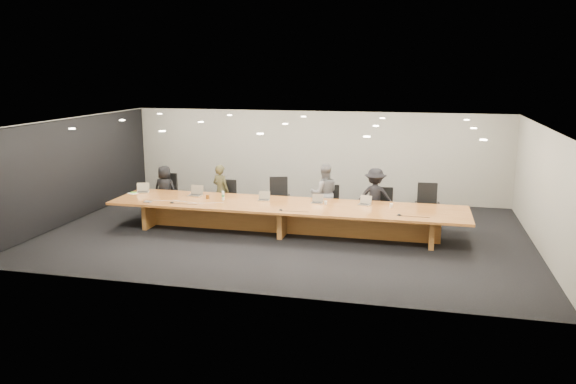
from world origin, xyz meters
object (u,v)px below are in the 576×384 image
(laptop_e, at_px, (364,200))
(mic_left, at_px, (172,202))
(chair_far_left, at_px, (166,193))
(mic_right, at_px, (399,215))
(laptop_d, at_px, (317,199))
(chair_left, at_px, (227,198))
(chair_right, at_px, (385,207))
(laptop_b, at_px, (195,191))
(chair_mid_right, at_px, (332,204))
(paper_cup_near, at_px, (326,203))
(person_a, at_px, (165,190))
(av_box, at_px, (148,202))
(mic_center, at_px, (281,210))
(chair_mid_left, at_px, (279,199))
(person_d, at_px, (375,197))
(person_c, at_px, (324,193))
(conference_table, at_px, (285,213))
(laptop_a, at_px, (142,188))
(water_bottle, at_px, (223,196))
(paper_cup_far, at_px, (391,205))
(chair_far_right, at_px, (427,206))
(person_b, at_px, (221,191))
(amber_mug, at_px, (208,197))

(laptop_e, relative_size, mic_left, 2.45)
(chair_far_left, xyz_separation_m, mic_right, (6.71, -1.70, 0.19))
(laptop_d, xyz_separation_m, mic_left, (-3.60, -0.83, -0.10))
(chair_far_left, relative_size, chair_left, 1.11)
(mic_left, bearing_deg, chair_right, 19.20)
(laptop_b, height_order, mic_left, laptop_b)
(chair_mid_right, height_order, paper_cup_near, chair_mid_right)
(person_a, bearing_deg, mic_right, 168.33)
(chair_left, distance_m, av_box, 2.37)
(mic_left, xyz_separation_m, mic_center, (2.89, -0.10, -0.00))
(chair_right, bearing_deg, chair_mid_left, 177.91)
(chair_far_left, xyz_separation_m, mic_left, (1.02, -1.76, 0.19))
(person_d, bearing_deg, person_c, -5.10)
(laptop_b, bearing_deg, conference_table, -3.52)
(mic_right, bearing_deg, laptop_b, 171.25)
(chair_left, bearing_deg, mic_center, -46.51)
(laptop_a, bearing_deg, water_bottle, -27.19)
(person_c, xyz_separation_m, water_bottle, (-2.45, -1.20, 0.07))
(paper_cup_far, bearing_deg, person_c, 151.85)
(person_a, relative_size, laptop_e, 4.65)
(person_a, bearing_deg, chair_far_right, -177.70)
(chair_left, xyz_separation_m, person_b, (-0.17, -0.04, 0.22))
(chair_left, height_order, person_d, person_d)
(laptop_d, bearing_deg, amber_mug, -174.47)
(chair_far_right, height_order, mic_left, chair_far_right)
(paper_cup_far, relative_size, av_box, 0.51)
(person_b, height_order, laptop_b, person_b)
(person_d, relative_size, water_bottle, 6.78)
(laptop_b, relative_size, water_bottle, 1.58)
(person_a, relative_size, laptop_d, 4.83)
(chair_right, bearing_deg, chair_far_right, -10.40)
(chair_left, height_order, laptop_e, chair_left)
(chair_right, xyz_separation_m, laptop_b, (-4.99, -0.93, 0.38))
(chair_right, distance_m, person_b, 4.55)
(mic_center, bearing_deg, chair_right, 39.17)
(chair_far_right, bearing_deg, mic_center, -154.63)
(chair_far_left, xyz_separation_m, av_box, (0.39, -1.85, 0.18))
(paper_cup_near, distance_m, mic_center, 1.26)
(person_a, distance_m, av_box, 1.78)
(chair_right, bearing_deg, laptop_a, -177.16)
(chair_far_right, xyz_separation_m, mic_right, (-0.65, -1.66, 0.16))
(chair_far_right, relative_size, person_d, 0.78)
(laptop_d, bearing_deg, paper_cup_near, -22.59)
(laptop_a, height_order, amber_mug, laptop_a)
(laptop_a, relative_size, mic_right, 2.60)
(chair_left, height_order, paper_cup_near, chair_left)
(chair_right, distance_m, water_bottle, 4.28)
(chair_mid_right, bearing_deg, chair_far_right, -15.18)
(amber_mug, xyz_separation_m, paper_cup_near, (3.12, 0.09, -0.01))
(person_d, relative_size, av_box, 8.34)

